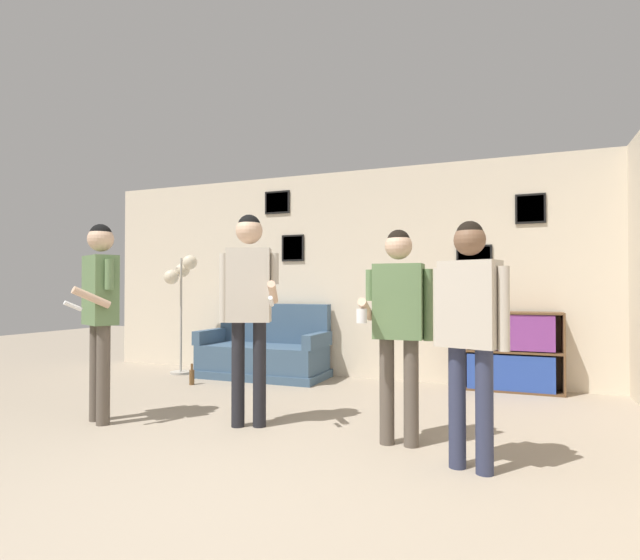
{
  "coord_description": "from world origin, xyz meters",
  "views": [
    {
      "loc": [
        1.72,
        -2.08,
        1.16
      ],
      "look_at": [
        0.09,
        2.07,
        1.23
      ],
      "focal_mm": 28.0,
      "sensor_mm": 36.0,
      "label": 1
    }
  ],
  "objects_px": {
    "person_watcher_holding_cup": "(398,314)",
    "person_spectator_near_bookshelf": "(470,318)",
    "bookshelf": "(510,352)",
    "floor_lamp": "(181,281)",
    "bottle_on_floor": "(192,376)",
    "person_player_foreground_center": "(249,294)",
    "drinking_cup": "(486,306)",
    "person_player_foreground_left": "(100,300)",
    "couch": "(264,353)"
  },
  "relations": [
    {
      "from": "bookshelf",
      "to": "person_spectator_near_bookshelf",
      "type": "height_order",
      "value": "person_spectator_near_bookshelf"
    },
    {
      "from": "bookshelf",
      "to": "person_player_foreground_center",
      "type": "relative_size",
      "value": 0.63
    },
    {
      "from": "couch",
      "to": "bookshelf",
      "type": "distance_m",
      "value": 3.02
    },
    {
      "from": "person_watcher_holding_cup",
      "to": "person_spectator_near_bookshelf",
      "type": "xyz_separation_m",
      "value": [
        0.54,
        -0.34,
        -0.01
      ]
    },
    {
      "from": "floor_lamp",
      "to": "person_spectator_near_bookshelf",
      "type": "distance_m",
      "value": 4.6
    },
    {
      "from": "floor_lamp",
      "to": "person_player_foreground_center",
      "type": "height_order",
      "value": "person_player_foreground_center"
    },
    {
      "from": "bottle_on_floor",
      "to": "couch",
      "type": "bearing_deg",
      "value": 55.35
    },
    {
      "from": "couch",
      "to": "drinking_cup",
      "type": "bearing_deg",
      "value": 3.97
    },
    {
      "from": "bookshelf",
      "to": "drinking_cup",
      "type": "xyz_separation_m",
      "value": [
        -0.26,
        0.0,
        0.51
      ]
    },
    {
      "from": "bookshelf",
      "to": "person_watcher_holding_cup",
      "type": "height_order",
      "value": "person_watcher_holding_cup"
    },
    {
      "from": "person_player_foreground_left",
      "to": "person_watcher_holding_cup",
      "type": "distance_m",
      "value": 2.56
    },
    {
      "from": "person_player_foreground_left",
      "to": "floor_lamp",
      "type": "bearing_deg",
      "value": 111.14
    },
    {
      "from": "couch",
      "to": "person_watcher_holding_cup",
      "type": "distance_m",
      "value": 3.21
    },
    {
      "from": "floor_lamp",
      "to": "drinking_cup",
      "type": "height_order",
      "value": "floor_lamp"
    },
    {
      "from": "person_spectator_near_bookshelf",
      "to": "couch",
      "type": "bearing_deg",
      "value": 138.0
    },
    {
      "from": "floor_lamp",
      "to": "person_player_foreground_center",
      "type": "distance_m",
      "value": 2.9
    },
    {
      "from": "person_player_foreground_center",
      "to": "person_spectator_near_bookshelf",
      "type": "relative_size",
      "value": 1.12
    },
    {
      "from": "person_watcher_holding_cup",
      "to": "person_spectator_near_bookshelf",
      "type": "height_order",
      "value": "person_watcher_holding_cup"
    },
    {
      "from": "person_spectator_near_bookshelf",
      "to": "person_player_foreground_left",
      "type": "bearing_deg",
      "value": 179.87
    },
    {
      "from": "bookshelf",
      "to": "person_spectator_near_bookshelf",
      "type": "bearing_deg",
      "value": -94.38
    },
    {
      "from": "floor_lamp",
      "to": "person_player_foreground_left",
      "type": "distance_m",
      "value": 2.48
    },
    {
      "from": "bookshelf",
      "to": "couch",
      "type": "bearing_deg",
      "value": -176.38
    },
    {
      "from": "couch",
      "to": "person_spectator_near_bookshelf",
      "type": "height_order",
      "value": "person_spectator_near_bookshelf"
    },
    {
      "from": "person_player_foreground_center",
      "to": "bottle_on_floor",
      "type": "distance_m",
      "value": 2.28
    },
    {
      "from": "bookshelf",
      "to": "person_player_foreground_center",
      "type": "bearing_deg",
      "value": -130.82
    },
    {
      "from": "couch",
      "to": "person_player_foreground_left",
      "type": "bearing_deg",
      "value": -96.21
    },
    {
      "from": "bookshelf",
      "to": "person_player_foreground_center",
      "type": "distance_m",
      "value": 3.17
    },
    {
      "from": "couch",
      "to": "person_watcher_holding_cup",
      "type": "height_order",
      "value": "person_watcher_holding_cup"
    },
    {
      "from": "floor_lamp",
      "to": "person_spectator_near_bookshelf",
      "type": "xyz_separation_m",
      "value": [
        3.97,
        -2.31,
        -0.29
      ]
    },
    {
      "from": "person_watcher_holding_cup",
      "to": "couch",
      "type": "bearing_deg",
      "value": 136.08
    },
    {
      "from": "couch",
      "to": "floor_lamp",
      "type": "height_order",
      "value": "floor_lamp"
    },
    {
      "from": "person_player_foreground_center",
      "to": "person_spectator_near_bookshelf",
      "type": "xyz_separation_m",
      "value": [
        1.82,
        -0.37,
        -0.14
      ]
    },
    {
      "from": "couch",
      "to": "person_spectator_near_bookshelf",
      "type": "xyz_separation_m",
      "value": [
        2.8,
        -2.52,
        0.66
      ]
    },
    {
      "from": "person_spectator_near_bookshelf",
      "to": "drinking_cup",
      "type": "relative_size",
      "value": 14.08
    },
    {
      "from": "couch",
      "to": "person_player_foreground_center",
      "type": "xyz_separation_m",
      "value": [
        0.99,
        -2.15,
        0.8
      ]
    },
    {
      "from": "person_player_foreground_left",
      "to": "person_spectator_near_bookshelf",
      "type": "xyz_separation_m",
      "value": [
        3.08,
        -0.01,
        -0.09
      ]
    },
    {
      "from": "person_player_foreground_left",
      "to": "person_player_foreground_center",
      "type": "height_order",
      "value": "person_player_foreground_center"
    },
    {
      "from": "person_player_foreground_center",
      "to": "drinking_cup",
      "type": "relative_size",
      "value": 15.77
    },
    {
      "from": "person_spectator_near_bookshelf",
      "to": "floor_lamp",
      "type": "bearing_deg",
      "value": 149.79
    },
    {
      "from": "person_player_foreground_left",
      "to": "person_spectator_near_bookshelf",
      "type": "bearing_deg",
      "value": -0.13
    },
    {
      "from": "floor_lamp",
      "to": "bottle_on_floor",
      "type": "xyz_separation_m",
      "value": [
        0.61,
        -0.59,
        -1.15
      ]
    },
    {
      "from": "person_player_foreground_center",
      "to": "drinking_cup",
      "type": "bearing_deg",
      "value": 53.04
    },
    {
      "from": "floor_lamp",
      "to": "bottle_on_floor",
      "type": "relative_size",
      "value": 6.38
    },
    {
      "from": "person_watcher_holding_cup",
      "to": "person_player_foreground_left",
      "type": "bearing_deg",
      "value": -172.51
    },
    {
      "from": "bookshelf",
      "to": "drinking_cup",
      "type": "height_order",
      "value": "drinking_cup"
    },
    {
      "from": "floor_lamp",
      "to": "person_spectator_near_bookshelf",
      "type": "bearing_deg",
      "value": -30.21
    },
    {
      "from": "person_player_foreground_left",
      "to": "person_watcher_holding_cup",
      "type": "bearing_deg",
      "value": 7.49
    },
    {
      "from": "couch",
      "to": "floor_lamp",
      "type": "relative_size",
      "value": 1.04
    },
    {
      "from": "floor_lamp",
      "to": "person_player_foreground_left",
      "type": "relative_size",
      "value": 0.94
    },
    {
      "from": "person_player_foreground_center",
      "to": "person_watcher_holding_cup",
      "type": "relative_size",
      "value": 1.12
    }
  ]
}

